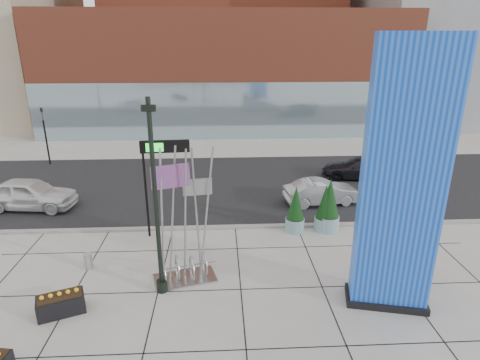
{
  "coord_description": "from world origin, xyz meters",
  "views": [
    {
      "loc": [
        0.34,
        -13.4,
        8.67
      ],
      "look_at": [
        1.12,
        2.0,
        3.17
      ],
      "focal_mm": 30.0,
      "sensor_mm": 36.0,
      "label": 1
    }
  ],
  "objects_px": {
    "lamp_post": "(157,219)",
    "overhead_street_sign": "(161,155)",
    "concrete_bollard": "(88,261)",
    "blue_pylon": "(401,187)",
    "car_silver_mid": "(322,192)",
    "public_art_sculpture": "(184,247)",
    "car_white_west": "(29,194)"
  },
  "relations": [
    {
      "from": "blue_pylon",
      "to": "car_silver_mid",
      "type": "xyz_separation_m",
      "value": [
        -0.11,
        8.76,
        -3.6
      ]
    },
    {
      "from": "lamp_post",
      "to": "blue_pylon",
      "type": "bearing_deg",
      "value": -7.61
    },
    {
      "from": "blue_pylon",
      "to": "car_white_west",
      "type": "distance_m",
      "value": 18.49
    },
    {
      "from": "blue_pylon",
      "to": "car_silver_mid",
      "type": "relative_size",
      "value": 2.16
    },
    {
      "from": "public_art_sculpture",
      "to": "car_silver_mid",
      "type": "relative_size",
      "value": 1.27
    },
    {
      "from": "concrete_bollard",
      "to": "lamp_post",
      "type": "bearing_deg",
      "value": -28.63
    },
    {
      "from": "blue_pylon",
      "to": "car_white_west",
      "type": "xyz_separation_m",
      "value": [
        -15.81,
        8.93,
        -3.45
      ]
    },
    {
      "from": "lamp_post",
      "to": "public_art_sculpture",
      "type": "distance_m",
      "value": 1.83
    },
    {
      "from": "overhead_street_sign",
      "to": "car_white_west",
      "type": "relative_size",
      "value": 0.94
    },
    {
      "from": "concrete_bollard",
      "to": "car_silver_mid",
      "type": "distance_m",
      "value": 12.39
    },
    {
      "from": "car_white_west",
      "to": "car_silver_mid",
      "type": "bearing_deg",
      "value": -84.24
    },
    {
      "from": "overhead_street_sign",
      "to": "car_white_west",
      "type": "xyz_separation_m",
      "value": [
        -7.62,
        3.55,
        -3.05
      ]
    },
    {
      "from": "blue_pylon",
      "to": "public_art_sculpture",
      "type": "bearing_deg",
      "value": 178.88
    },
    {
      "from": "overhead_street_sign",
      "to": "lamp_post",
      "type": "bearing_deg",
      "value": -88.54
    },
    {
      "from": "concrete_bollard",
      "to": "overhead_street_sign",
      "type": "relative_size",
      "value": 0.14
    },
    {
      "from": "overhead_street_sign",
      "to": "car_white_west",
      "type": "height_order",
      "value": "overhead_street_sign"
    },
    {
      "from": "public_art_sculpture",
      "to": "concrete_bollard",
      "type": "height_order",
      "value": "public_art_sculpture"
    },
    {
      "from": "public_art_sculpture",
      "to": "overhead_street_sign",
      "type": "distance_m",
      "value": 4.56
    },
    {
      "from": "overhead_street_sign",
      "to": "car_silver_mid",
      "type": "xyz_separation_m",
      "value": [
        8.08,
        3.38,
        -3.2
      ]
    },
    {
      "from": "concrete_bollard",
      "to": "blue_pylon",
      "type": "bearing_deg",
      "value": -14.11
    },
    {
      "from": "public_art_sculpture",
      "to": "overhead_street_sign",
      "type": "bearing_deg",
      "value": 93.36
    },
    {
      "from": "blue_pylon",
      "to": "car_silver_mid",
      "type": "bearing_deg",
      "value": 103.65
    },
    {
      "from": "lamp_post",
      "to": "overhead_street_sign",
      "type": "bearing_deg",
      "value": 95.06
    },
    {
      "from": "lamp_post",
      "to": "car_white_west",
      "type": "height_order",
      "value": "lamp_post"
    },
    {
      "from": "overhead_street_sign",
      "to": "public_art_sculpture",
      "type": "bearing_deg",
      "value": -75.74
    },
    {
      "from": "concrete_bollard",
      "to": "car_white_west",
      "type": "xyz_separation_m",
      "value": [
        -4.88,
        6.18,
        0.51
      ]
    },
    {
      "from": "lamp_post",
      "to": "car_silver_mid",
      "type": "height_order",
      "value": "lamp_post"
    },
    {
      "from": "blue_pylon",
      "to": "public_art_sculpture",
      "type": "height_order",
      "value": "blue_pylon"
    },
    {
      "from": "blue_pylon",
      "to": "lamp_post",
      "type": "height_order",
      "value": "blue_pylon"
    },
    {
      "from": "lamp_post",
      "to": "public_art_sculpture",
      "type": "relative_size",
      "value": 1.34
    },
    {
      "from": "concrete_bollard",
      "to": "overhead_street_sign",
      "type": "height_order",
      "value": "overhead_street_sign"
    },
    {
      "from": "public_art_sculpture",
      "to": "concrete_bollard",
      "type": "bearing_deg",
      "value": 151.23
    }
  ]
}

